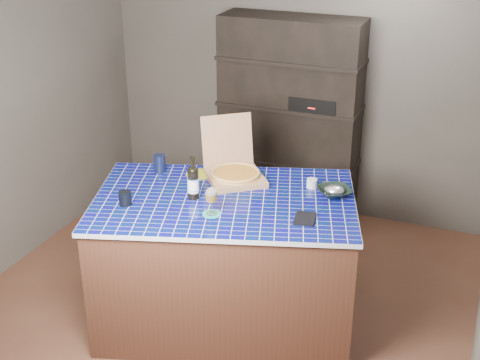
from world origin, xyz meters
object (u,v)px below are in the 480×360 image
at_px(wine_glass, 211,196).
at_px(mead_bottle, 193,182).
at_px(kitchen_island, 225,260).
at_px(pizza_box, 235,172).
at_px(bowl, 334,192).
at_px(dvd_case, 305,219).

bearing_deg(wine_glass, mead_bottle, 140.74).
distance_m(kitchen_island, pizza_box, 0.61).
bearing_deg(wine_glass, bowl, 40.57).
height_order(kitchen_island, pizza_box, pizza_box).
height_order(kitchen_island, dvd_case, dvd_case).
bearing_deg(kitchen_island, dvd_case, -26.10).
height_order(kitchen_island, bowl, bowl).
bearing_deg(bowl, pizza_box, -179.62).
bearing_deg(dvd_case, kitchen_island, 162.25).
relative_size(wine_glass, bowl, 0.82).
distance_m(pizza_box, bowl, 0.70).
xyz_separation_m(pizza_box, bowl, (0.70, 0.00, -0.03)).
relative_size(dvd_case, bowl, 0.80).
height_order(mead_bottle, dvd_case, mead_bottle).
relative_size(kitchen_island, wine_glass, 10.91).
relative_size(kitchen_island, dvd_case, 11.21).
bearing_deg(wine_glass, pizza_box, 97.20).
relative_size(kitchen_island, mead_bottle, 6.70).
bearing_deg(mead_bottle, pizza_box, 70.05).
bearing_deg(dvd_case, bowl, 69.62).
bearing_deg(mead_bottle, wine_glass, -39.26).
xyz_separation_m(mead_bottle, dvd_case, (0.76, -0.02, -0.11)).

